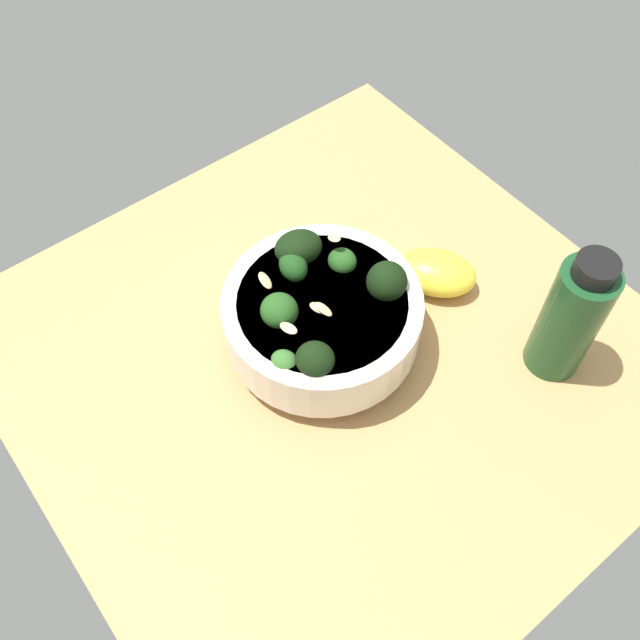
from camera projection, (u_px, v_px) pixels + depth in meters
ground_plane at (332, 363)px, 71.57cm from camera, size 58.95×58.95×3.88cm
bowl_of_broccoli at (320, 315)px, 66.92cm from camera, size 18.65×18.65×10.54cm
lemon_wedge at (439, 275)px, 72.91cm from camera, size 9.87×9.24×3.97cm
bottle_tall at (571, 318)px, 63.77cm from camera, size 5.30×5.30×14.91cm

